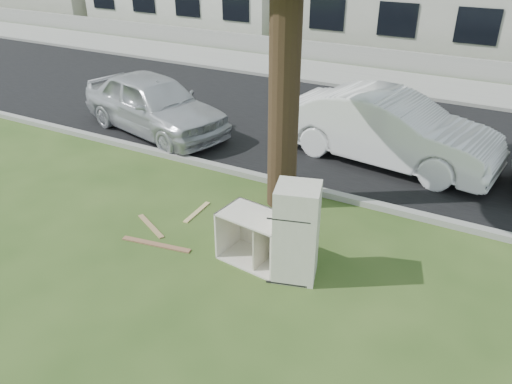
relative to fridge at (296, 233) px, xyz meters
The scene contains 13 objects.
ground 1.07m from the fridge, behind, with size 120.00×120.00×0.00m, color #2E4A1A.
road 6.20m from the fridge, 97.04° to the left, with size 120.00×7.00×0.01m, color black.
kerb_near 2.77m from the fridge, 106.43° to the left, with size 120.00×0.18×0.12m, color gray.
kerb_far 9.72m from the fridge, 94.46° to the left, with size 120.00×0.18×0.12m, color gray.
sidewalk 11.16m from the fridge, 93.88° to the left, with size 120.00×2.80×0.01m, color gray.
low_wall 12.74m from the fridge, 93.40° to the left, with size 120.00×0.15×0.70m, color gray.
fridge is the anchor object (origin of this frame).
cabinet 0.80m from the fridge, behind, with size 1.06×0.66×0.83m, color white.
plank_a 2.50m from the fridge, behind, with size 1.24×0.10×0.02m, color #8C5F44.
plank_b 2.89m from the fridge, behind, with size 0.91×0.09×0.02m, color #9F7E53.
plank_c 2.60m from the fridge, 160.81° to the left, with size 0.80×0.09×0.02m, color tan.
car_center 4.71m from the fridge, 89.03° to the left, with size 1.63×4.69×1.54m, color white.
car_left 6.72m from the fridge, 146.29° to the left, with size 1.73×4.31×1.47m, color #B8BABF.
Camera 1 is at (3.13, -5.74, 4.72)m, focal length 35.00 mm.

